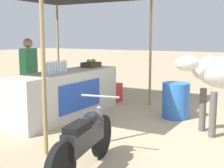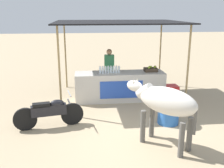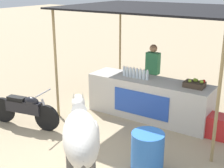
{
  "view_description": "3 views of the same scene",
  "coord_description": "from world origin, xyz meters",
  "px_view_note": "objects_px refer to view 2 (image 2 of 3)",
  "views": [
    {
      "loc": [
        -5.15,
        -1.92,
        1.69
      ],
      "look_at": [
        -0.0,
        1.05,
        0.78
      ],
      "focal_mm": 50.0,
      "sensor_mm": 36.0,
      "label": 1
    },
    {
      "loc": [
        -1.22,
        -6.28,
        2.97
      ],
      "look_at": [
        -0.38,
        1.18,
        0.86
      ],
      "focal_mm": 42.0,
      "sensor_mm": 36.0,
      "label": 2
    },
    {
      "loc": [
        3.1,
        -4.17,
        3.17
      ],
      "look_at": [
        -0.4,
        1.19,
        1.06
      ],
      "focal_mm": 50.0,
      "sensor_mm": 36.0,
      "label": 3
    }
  ],
  "objects_px": {
    "cooler_box": "(169,92)",
    "cow": "(165,102)",
    "fruit_crate": "(151,69)",
    "stall_counter": "(120,86)",
    "vendor_behind_counter": "(109,71)",
    "water_barrel": "(168,110)",
    "motorcycle_parked": "(50,112)"
  },
  "relations": [
    {
      "from": "vendor_behind_counter",
      "to": "cooler_box",
      "type": "xyz_separation_m",
      "value": [
        1.99,
        -0.85,
        -0.61
      ]
    },
    {
      "from": "fruit_crate",
      "to": "motorcycle_parked",
      "type": "relative_size",
      "value": 0.25
    },
    {
      "from": "water_barrel",
      "to": "fruit_crate",
      "type": "bearing_deg",
      "value": 88.79
    },
    {
      "from": "cooler_box",
      "to": "motorcycle_parked",
      "type": "bearing_deg",
      "value": -153.76
    },
    {
      "from": "cooler_box",
      "to": "water_barrel",
      "type": "xyz_separation_m",
      "value": [
        -0.67,
        -1.99,
        0.13
      ]
    },
    {
      "from": "vendor_behind_counter",
      "to": "water_barrel",
      "type": "bearing_deg",
      "value": -65.12
    },
    {
      "from": "fruit_crate",
      "to": "cow",
      "type": "distance_m",
      "value": 3.34
    },
    {
      "from": "cooler_box",
      "to": "vendor_behind_counter",
      "type": "bearing_deg",
      "value": 156.82
    },
    {
      "from": "motorcycle_parked",
      "to": "stall_counter",
      "type": "bearing_deg",
      "value": 43.09
    },
    {
      "from": "water_barrel",
      "to": "cow",
      "type": "distance_m",
      "value": 1.42
    },
    {
      "from": "fruit_crate",
      "to": "water_barrel",
      "type": "xyz_separation_m",
      "value": [
        -0.05,
        -2.14,
        -0.66
      ]
    },
    {
      "from": "cooler_box",
      "to": "cow",
      "type": "bearing_deg",
      "value": -110.48
    },
    {
      "from": "motorcycle_parked",
      "to": "cooler_box",
      "type": "bearing_deg",
      "value": 26.24
    },
    {
      "from": "water_barrel",
      "to": "motorcycle_parked",
      "type": "bearing_deg",
      "value": 178.08
    },
    {
      "from": "vendor_behind_counter",
      "to": "cooler_box",
      "type": "distance_m",
      "value": 2.24
    },
    {
      "from": "vendor_behind_counter",
      "to": "cow",
      "type": "relative_size",
      "value": 1.02
    },
    {
      "from": "stall_counter",
      "to": "vendor_behind_counter",
      "type": "relative_size",
      "value": 1.82
    },
    {
      "from": "vendor_behind_counter",
      "to": "water_barrel",
      "type": "height_order",
      "value": "vendor_behind_counter"
    },
    {
      "from": "stall_counter",
      "to": "vendor_behind_counter",
      "type": "xyz_separation_m",
      "value": [
        -0.28,
        0.75,
        0.37
      ]
    },
    {
      "from": "cooler_box",
      "to": "cow",
      "type": "distance_m",
      "value": 3.45
    },
    {
      "from": "stall_counter",
      "to": "vendor_behind_counter",
      "type": "height_order",
      "value": "vendor_behind_counter"
    },
    {
      "from": "cooler_box",
      "to": "water_barrel",
      "type": "distance_m",
      "value": 2.1
    },
    {
      "from": "fruit_crate",
      "to": "cooler_box",
      "type": "distance_m",
      "value": 1.02
    },
    {
      "from": "stall_counter",
      "to": "vendor_behind_counter",
      "type": "bearing_deg",
      "value": 110.43
    },
    {
      "from": "fruit_crate",
      "to": "cooler_box",
      "type": "xyz_separation_m",
      "value": [
        0.62,
        -0.15,
        -0.79
      ]
    },
    {
      "from": "cooler_box",
      "to": "water_barrel",
      "type": "bearing_deg",
      "value": -108.57
    },
    {
      "from": "stall_counter",
      "to": "cow",
      "type": "bearing_deg",
      "value": -80.68
    },
    {
      "from": "stall_counter",
      "to": "water_barrel",
      "type": "distance_m",
      "value": 2.33
    },
    {
      "from": "water_barrel",
      "to": "motorcycle_parked",
      "type": "relative_size",
      "value": 0.42
    },
    {
      "from": "cooler_box",
      "to": "cow",
      "type": "height_order",
      "value": "cow"
    },
    {
      "from": "stall_counter",
      "to": "cooler_box",
      "type": "height_order",
      "value": "stall_counter"
    },
    {
      "from": "cooler_box",
      "to": "water_barrel",
      "type": "relative_size",
      "value": 0.81
    }
  ]
}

